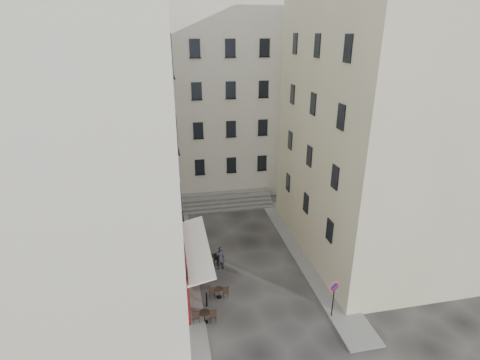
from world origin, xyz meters
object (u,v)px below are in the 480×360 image
object	(u,v)px
no_parking_sign	(334,293)
bistro_table_a	(204,316)
pedestrian	(220,258)
bistro_table_b	(219,292)

from	to	relation	value
no_parking_sign	bistro_table_a	size ratio (longest dim) A/B	1.84
pedestrian	bistro_table_a	bearing A→B (deg)	53.30
bistro_table_a	pedestrian	distance (m)	5.19
bistro_table_b	pedestrian	size ratio (longest dim) A/B	0.66
bistro_table_b	pedestrian	distance (m)	3.03
bistro_table_a	bistro_table_b	bearing A→B (deg)	60.49
no_parking_sign	pedestrian	bearing A→B (deg)	118.04
no_parking_sign	bistro_table_a	distance (m)	7.36
bistro_table_a	bistro_table_b	world-z (taller)	bistro_table_a
bistro_table_b	pedestrian	xyz separation A→B (m)	(0.54, 2.94, 0.47)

